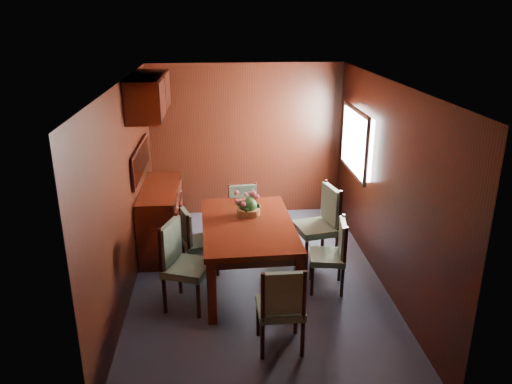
{
  "coord_description": "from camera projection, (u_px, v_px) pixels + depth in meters",
  "views": [
    {
      "loc": [
        -0.45,
        -5.39,
        3.12
      ],
      "look_at": [
        0.0,
        0.29,
        1.05
      ],
      "focal_mm": 35.0,
      "sensor_mm": 36.0,
      "label": 1
    }
  ],
  "objects": [
    {
      "name": "ground",
      "position": [
        258.0,
        280.0,
        6.15
      ],
      "size": [
        4.5,
        4.5,
        0.0
      ],
      "primitive_type": "plane",
      "color": "#363949",
      "rests_on": "ground"
    },
    {
      "name": "dining_table",
      "position": [
        248.0,
        232.0,
        5.86
      ],
      "size": [
        1.12,
        1.73,
        0.79
      ],
      "rotation": [
        0.0,
        0.0,
        0.04
      ],
      "color": "#340E06",
      "rests_on": "ground"
    },
    {
      "name": "chair_right_near",
      "position": [
        333.0,
        251.0,
        5.81
      ],
      "size": [
        0.46,
        0.47,
        0.88
      ],
      "rotation": [
        0.0,
        0.0,
        1.42
      ],
      "color": "black",
      "rests_on": "ground"
    },
    {
      "name": "flower_centerpiece",
      "position": [
        248.0,
        203.0,
        6.02
      ],
      "size": [
        0.31,
        0.31,
        0.31
      ],
      "color": "#AA6734",
      "rests_on": "dining_table"
    },
    {
      "name": "chair_head",
      "position": [
        281.0,
        304.0,
        4.71
      ],
      "size": [
        0.45,
        0.43,
        0.93
      ],
      "rotation": [
        0.0,
        0.0,
        0.02
      ],
      "color": "black",
      "rests_on": "ground"
    },
    {
      "name": "chair_left_near",
      "position": [
        181.0,
        260.0,
        5.46
      ],
      "size": [
        0.59,
        0.6,
        1.01
      ],
      "rotation": [
        0.0,
        0.0,
        -1.92
      ],
      "color": "black",
      "rests_on": "ground"
    },
    {
      "name": "sideboard",
      "position": [
        161.0,
        218.0,
        6.84
      ],
      "size": [
        0.48,
        1.4,
        0.9
      ],
      "primitive_type": "cube",
      "color": "#340E06",
      "rests_on": "ground"
    },
    {
      "name": "chair_left_far",
      "position": [
        194.0,
        238.0,
        6.17
      ],
      "size": [
        0.5,
        0.51,
        0.87
      ],
      "rotation": [
        0.0,
        0.0,
        -1.27
      ],
      "color": "black",
      "rests_on": "ground"
    },
    {
      "name": "chair_foot",
      "position": [
        244.0,
        213.0,
        6.9
      ],
      "size": [
        0.46,
        0.45,
        0.88
      ],
      "rotation": [
        0.0,
        0.0,
        3.26
      ],
      "color": "black",
      "rests_on": "ground"
    },
    {
      "name": "room_shell",
      "position": [
        247.0,
        145.0,
        5.9
      ],
      "size": [
        3.06,
        4.52,
        2.41
      ],
      "color": "black",
      "rests_on": "ground"
    },
    {
      "name": "chair_right_far",
      "position": [
        322.0,
        221.0,
        6.41
      ],
      "size": [
        0.58,
        0.59,
        1.06
      ],
      "rotation": [
        0.0,
        0.0,
        1.79
      ],
      "color": "black",
      "rests_on": "ground"
    }
  ]
}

